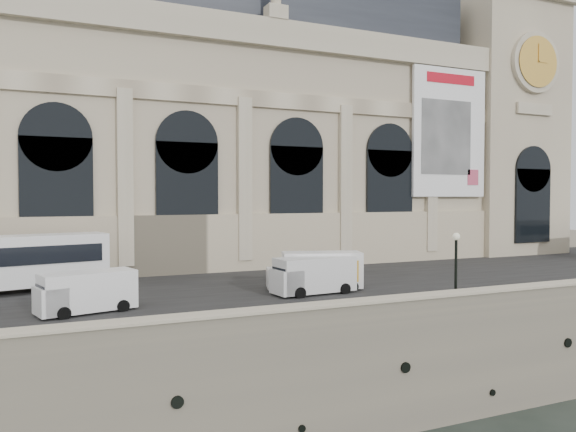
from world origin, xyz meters
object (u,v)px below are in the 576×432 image
(bus_left, at_px, (3,262))
(box_truck, at_px, (316,271))
(lamp_right, at_px, (456,270))
(van_c, at_px, (310,276))
(van_b, at_px, (82,293))

(bus_left, xyz_separation_m, box_truck, (19.81, -6.63, -0.86))
(box_truck, xyz_separation_m, lamp_right, (4.77, -8.71, 0.85))
(lamp_right, bearing_deg, van_c, 130.11)
(bus_left, relative_size, van_b, 2.43)
(van_c, distance_m, box_truck, 2.00)
(bus_left, xyz_separation_m, van_c, (18.56, -8.19, -0.92))
(box_truck, relative_size, lamp_right, 1.56)
(van_c, height_order, box_truck, box_truck)
(bus_left, bearing_deg, box_truck, -18.51)
(van_b, relative_size, box_truck, 0.81)
(van_b, xyz_separation_m, lamp_right, (20.28, -6.88, 0.99))
(van_b, relative_size, van_c, 0.97)
(van_b, xyz_separation_m, van_c, (14.26, 0.27, 0.08))
(van_b, distance_m, van_c, 14.26)
(bus_left, bearing_deg, lamp_right, -31.97)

